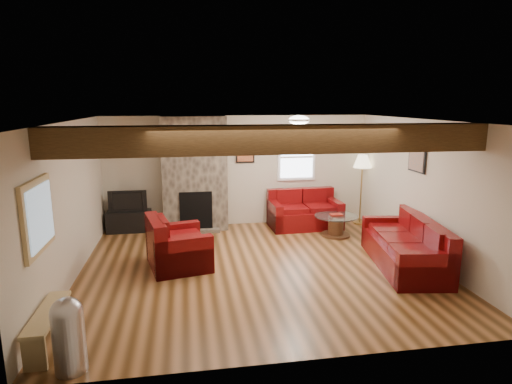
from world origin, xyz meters
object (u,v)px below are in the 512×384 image
(tv_cabinet, at_px, (129,221))
(floor_lamp, at_px, (362,165))
(sofa_three, at_px, (404,243))
(armchair_red, at_px, (178,242))
(loveseat, at_px, (305,209))
(coffee_table, at_px, (336,226))
(television, at_px, (128,200))

(tv_cabinet, relative_size, floor_lamp, 0.58)
(sofa_three, bearing_deg, armchair_red, -90.46)
(armchair_red, relative_size, tv_cabinet, 1.17)
(tv_cabinet, bearing_deg, loveseat, -4.41)
(sofa_three, bearing_deg, coffee_table, -153.95)
(loveseat, relative_size, coffee_table, 1.73)
(sofa_three, relative_size, coffee_table, 2.39)
(armchair_red, bearing_deg, tv_cabinet, 13.64)
(loveseat, relative_size, armchair_red, 1.44)
(sofa_three, distance_m, floor_lamp, 2.84)
(loveseat, distance_m, floor_lamp, 1.67)
(television, bearing_deg, armchair_red, -63.89)
(sofa_three, xyz_separation_m, floor_lamp, (0.32, 2.65, 0.96))
(tv_cabinet, relative_size, television, 1.16)
(sofa_three, relative_size, armchair_red, 1.99)
(coffee_table, relative_size, tv_cabinet, 0.97)
(coffee_table, bearing_deg, armchair_red, -159.90)
(armchair_red, bearing_deg, floor_lamp, -76.62)
(coffee_table, relative_size, television, 1.13)
(sofa_three, height_order, loveseat, sofa_three)
(tv_cabinet, height_order, floor_lamp, floor_lamp)
(tv_cabinet, bearing_deg, coffee_table, -13.31)
(armchair_red, distance_m, television, 2.50)
(loveseat, relative_size, television, 1.95)
(armchair_red, bearing_deg, sofa_three, -111.95)
(coffee_table, distance_m, television, 4.51)
(loveseat, height_order, television, television)
(sofa_three, distance_m, television, 5.71)
(loveseat, bearing_deg, coffee_table, -58.73)
(floor_lamp, bearing_deg, tv_cabinet, 177.64)
(loveseat, xyz_separation_m, armchair_red, (-2.79, -1.93, 0.02))
(armchair_red, relative_size, coffee_table, 1.20)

